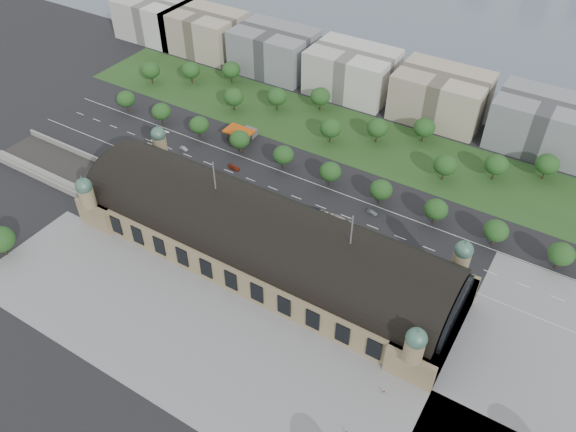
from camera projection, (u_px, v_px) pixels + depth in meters
The scene contains 55 objects.
ground at pixel (263, 258), 213.76m from camera, with size 900.00×900.00×0.00m, color black.
station at pixel (262, 239), 206.98m from camera, with size 150.00×48.40×44.30m.
track_cutting at pixel (59, 170), 255.18m from camera, with size 70.00×24.00×3.10m.
plaza_south at pixel (214, 353), 181.63m from camera, with size 190.00×48.00×0.12m, color gray.
plaza_east at pixel (541, 383), 173.21m from camera, with size 56.00×100.00×0.12m, color gray.
road_slab at pixel (273, 188), 245.97m from camera, with size 260.00×26.00×0.10m, color black.
grass_belt at pixel (341, 133), 279.24m from camera, with size 300.00×45.00×0.10m, color #294A1D.
petrol_station at pixel (245, 132), 274.86m from camera, with size 14.00×13.00×5.05m.
lake at pixel (491, 7), 404.68m from camera, with size 700.00×320.00×0.08m, color slate.
office_0 at pixel (156, 18), 357.98m from camera, with size 45.00×32.00×24.00m, color silver.
office_1 at pixel (205, 32), 342.23m from camera, with size 45.00×32.00×24.00m, color #BDAF95.
office_2 at pixel (274, 51), 322.55m from camera, with size 45.00×32.00×24.00m, color gray.
office_3 at pixel (352, 72), 302.87m from camera, with size 45.00×32.00×24.00m, color silver.
office_4 at pixel (441, 96), 283.18m from camera, with size 45.00×32.00×24.00m, color #BDAF95.
office_5 at pixel (543, 124), 263.50m from camera, with size 45.00×32.00×24.00m, color gray.
tree_row_0 at pixel (126, 99), 290.06m from camera, with size 9.60×9.60×11.52m.
tree_row_1 at pixel (161, 112), 280.61m from camera, with size 9.60×9.60×11.52m.
tree_row_2 at pixel (199, 125), 271.16m from camera, with size 9.60×9.60×11.52m.
tree_row_3 at pixel (240, 139), 261.71m from camera, with size 9.60×9.60×11.52m.
tree_row_4 at pixel (283, 155), 252.26m from camera, with size 9.60×9.60×11.52m.
tree_row_5 at pixel (330, 172), 242.82m from camera, with size 9.60×9.60×11.52m.
tree_row_6 at pixel (381, 190), 233.37m from camera, with size 9.60×9.60×11.52m.
tree_row_7 at pixel (436, 209), 223.92m from camera, with size 9.60×9.60×11.52m.
tree_row_8 at pixel (496, 231), 214.47m from camera, with size 9.60×9.60×11.52m.
tree_row_9 at pixel (561, 254), 205.02m from camera, with size 9.60×9.60×11.52m.
tree_belt_0 at pixel (151, 70), 312.80m from camera, with size 10.40×10.40×12.48m.
tree_belt_1 at pixel (191, 70), 313.01m from camera, with size 10.40×10.40×12.48m.
tree_belt_2 at pixel (231, 70), 313.22m from camera, with size 10.40×10.40×12.48m.
tree_belt_3 at pixel (234, 97), 290.37m from camera, with size 10.40×10.40×12.48m.
tree_belt_4 at pixel (277, 97), 290.57m from camera, with size 10.40×10.40×12.48m.
tree_belt_5 at pixel (320, 96), 290.78m from camera, with size 10.40×10.40×12.48m.
tree_belt_6 at pixel (331, 128), 267.93m from camera, with size 10.40×10.40×12.48m.
tree_belt_7 at pixel (378, 128), 268.13m from camera, with size 10.40×10.40×12.48m.
tree_belt_8 at pixel (424, 127), 268.34m from camera, with size 10.40×10.40×12.48m.
tree_belt_9 at pixel (445, 165), 245.49m from camera, with size 10.40×10.40×12.48m.
tree_belt_10 at pixel (496, 165), 245.70m from camera, with size 10.40×10.40×12.48m.
tree_belt_11 at pixel (547, 164), 245.90m from camera, with size 10.40×10.40×12.48m.
tree_plaza_sw at pixel (0, 240), 209.88m from camera, with size 11.00×11.00×12.73m.
traffic_car_1 at pixel (184, 148), 267.89m from camera, with size 1.57×4.50×1.48m, color gray.
traffic_car_2 at pixel (175, 160), 261.08m from camera, with size 2.29×4.96×1.38m, color black.
traffic_car_3 at pixel (234, 168), 256.19m from camera, with size 2.29×5.64×1.64m, color maroon.
traffic_car_4 at pixel (314, 209), 234.47m from camera, with size 1.67×4.16×1.42m, color #1C1B4C.
traffic_car_5 at pixel (372, 212), 232.69m from camera, with size 1.60×4.59×1.51m, color #55575C.
traffic_car_6 at pixel (445, 263), 210.90m from camera, with size 2.71×5.87×1.63m, color silver.
parked_car_0 at pixel (180, 173), 253.50m from camera, with size 1.56×4.49×1.48m, color black.
parked_car_1 at pixel (171, 176), 251.67m from camera, with size 2.63×5.70×1.58m, color maroon.
parked_car_2 at pixel (184, 177), 251.09m from camera, with size 2.25×5.54×1.61m, color #1A254A.
parked_car_3 at pixel (205, 182), 248.05m from camera, with size 1.64×4.07×1.39m, color slate.
parked_car_4 at pixel (237, 203), 237.31m from camera, with size 1.64×4.69×1.55m, color silver.
parked_car_5 at pixel (222, 197), 240.57m from camera, with size 2.42×5.24×1.46m, color gray.
parked_car_6 at pixel (226, 192), 242.85m from camera, with size 1.80×4.44×1.29m, color black.
bus_west at pixel (253, 191), 241.57m from camera, with size 2.96×12.63×3.52m, color red.
bus_mid at pixel (333, 219), 227.89m from camera, with size 3.09×13.22×3.68m, color silver.
bus_east at pixel (343, 223), 226.17m from camera, with size 2.83×12.11×3.37m, color #BAB6AC.
pedestrian_0 at pixel (384, 393), 169.76m from camera, with size 0.86×0.49×1.77m, color gray.
Camera 1 is at (86.62, -122.95, 153.04)m, focal length 35.00 mm.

